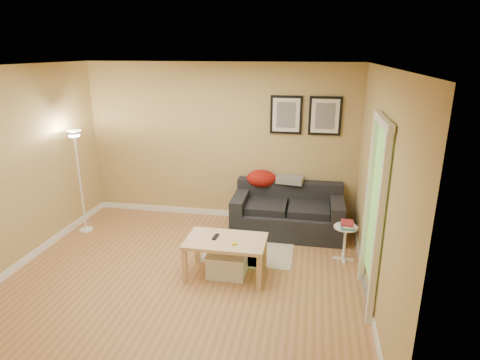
{
  "coord_description": "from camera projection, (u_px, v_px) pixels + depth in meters",
  "views": [
    {
      "loc": [
        1.51,
        -4.38,
        2.76
      ],
      "look_at": [
        0.55,
        0.85,
        1.05
      ],
      "focal_mm": 30.17,
      "sensor_mm": 36.0,
      "label": 1
    }
  ],
  "objects": [
    {
      "name": "ceiling",
      "position": [
        177.0,
        66.0,
        4.41
      ],
      "size": [
        4.5,
        4.5,
        0.0
      ],
      "primitive_type": "plane",
      "rotation": [
        3.14,
        0.0,
        0.0
      ],
      "color": "white",
      "rests_on": "wall_back"
    },
    {
      "name": "coffee_table",
      "position": [
        226.0,
        257.0,
        5.13
      ],
      "size": [
        1.06,
        0.71,
        0.5
      ],
      "primitive_type": null,
      "rotation": [
        0.0,
        0.0,
        -0.1
      ],
      "color": "#E2B789",
      "rests_on": "ground"
    },
    {
      "name": "side_table",
      "position": [
        344.0,
        243.0,
        5.51
      ],
      "size": [
        0.33,
        0.33,
        0.5
      ],
      "primitive_type": null,
      "color": "white",
      "rests_on": "ground"
    },
    {
      "name": "baseboard_left",
      "position": [
        31.0,
        256.0,
        5.58
      ],
      "size": [
        0.02,
        4.0,
        0.1
      ],
      "primitive_type": "cube",
      "color": "white",
      "rests_on": "ground"
    },
    {
      "name": "wall_left",
      "position": [
        15.0,
        169.0,
        5.2
      ],
      "size": [
        0.0,
        4.0,
        4.0
      ],
      "primitive_type": "plane",
      "rotation": [
        1.57,
        0.0,
        1.57
      ],
      "color": "tan",
      "rests_on": "ground"
    },
    {
      "name": "green_runner",
      "position": [
        234.0,
        258.0,
        5.61
      ],
      "size": [
        0.7,
        0.5,
        0.01
      ],
      "primitive_type": "cube",
      "color": "#668C4C",
      "rests_on": "ground"
    },
    {
      "name": "red_throw",
      "position": [
        261.0,
        179.0,
        6.57
      ],
      "size": [
        0.48,
        0.36,
        0.28
      ],
      "primitive_type": null,
      "color": "maroon",
      "rests_on": "sofa"
    },
    {
      "name": "sofa",
      "position": [
        288.0,
        210.0,
        6.32
      ],
      "size": [
        1.7,
        0.9,
        0.75
      ],
      "primitive_type": null,
      "color": "black",
      "rests_on": "ground"
    },
    {
      "name": "tape_roll",
      "position": [
        234.0,
        243.0,
        4.92
      ],
      "size": [
        0.07,
        0.07,
        0.03
      ],
      "primitive_type": "cylinder",
      "color": "yellow",
      "rests_on": "coffee_table"
    },
    {
      "name": "book_stack",
      "position": [
        348.0,
        225.0,
        5.41
      ],
      "size": [
        0.19,
        0.24,
        0.08
      ],
      "primitive_type": null,
      "rotation": [
        0.0,
        0.0,
        0.03
      ],
      "color": "teal",
      "rests_on": "side_table"
    },
    {
      "name": "baseboard_back",
      "position": [
        221.0,
        213.0,
        7.06
      ],
      "size": [
        4.5,
        0.02,
        0.1
      ],
      "primitive_type": "cube",
      "color": "white",
      "rests_on": "ground"
    },
    {
      "name": "storage_bin",
      "position": [
        227.0,
        264.0,
        5.15
      ],
      "size": [
        0.5,
        0.37,
        0.31
      ],
      "primitive_type": null,
      "color": "white",
      "rests_on": "ground"
    },
    {
      "name": "floor_lamp",
      "position": [
        80.0,
        185.0,
        6.25
      ],
      "size": [
        0.21,
        0.21,
        1.63
      ],
      "primitive_type": null,
      "color": "white",
      "rests_on": "ground"
    },
    {
      "name": "framed_print_left",
      "position": [
        286.0,
        115.0,
        6.32
      ],
      "size": [
        0.5,
        0.04,
        0.6
      ],
      "primitive_type": null,
      "color": "black",
      "rests_on": "wall_back"
    },
    {
      "name": "remote_control",
      "position": [
        216.0,
        237.0,
        5.11
      ],
      "size": [
        0.06,
        0.16,
        0.02
      ],
      "primitive_type": "cube",
      "rotation": [
        0.0,
        0.0,
        -0.09
      ],
      "color": "black",
      "rests_on": "coffee_table"
    },
    {
      "name": "framed_print_right",
      "position": [
        325.0,
        116.0,
        6.22
      ],
      "size": [
        0.5,
        0.04,
        0.6
      ],
      "primitive_type": null,
      "color": "black",
      "rests_on": "wall_back"
    },
    {
      "name": "wall_front",
      "position": [
        95.0,
        261.0,
        2.94
      ],
      "size": [
        4.5,
        0.0,
        4.5
      ],
      "primitive_type": "plane",
      "rotation": [
        -1.57,
        0.0,
        0.0
      ],
      "color": "tan",
      "rests_on": "ground"
    },
    {
      "name": "area_rug",
      "position": [
        249.0,
        252.0,
        5.79
      ],
      "size": [
        1.25,
        0.85,
        0.01
      ],
      "primitive_type": "cube",
      "color": "beige",
      "rests_on": "ground"
    },
    {
      "name": "doorway",
      "position": [
        372.0,
        218.0,
        4.38
      ],
      "size": [
        0.12,
        1.01,
        2.13
      ],
      "primitive_type": null,
      "color": "white",
      "rests_on": "ground"
    },
    {
      "name": "wall_back",
      "position": [
        220.0,
        143.0,
        6.68
      ],
      "size": [
        4.5,
        0.0,
        4.5
      ],
      "primitive_type": "plane",
      "rotation": [
        1.57,
        0.0,
        0.0
      ],
      "color": "tan",
      "rests_on": "ground"
    },
    {
      "name": "baseboard_right",
      "position": [
        366.0,
        289.0,
        4.81
      ],
      "size": [
        0.02,
        4.0,
        0.1
      ],
      "primitive_type": "cube",
      "color": "white",
      "rests_on": "ground"
    },
    {
      "name": "wall_right",
      "position": [
        378.0,
        190.0,
        4.42
      ],
      "size": [
        0.0,
        4.0,
        4.0
      ],
      "primitive_type": "plane",
      "rotation": [
        1.57,
        0.0,
        -1.57
      ],
      "color": "tan",
      "rests_on": "ground"
    },
    {
      "name": "plaid_throw",
      "position": [
        290.0,
        180.0,
        6.49
      ],
      "size": [
        0.45,
        0.32,
        0.1
      ],
      "primitive_type": null,
      "rotation": [
        0.0,
        0.0,
        -0.14
      ],
      "color": "tan",
      "rests_on": "sofa"
    },
    {
      "name": "floor",
      "position": [
        186.0,
        275.0,
        5.21
      ],
      "size": [
        4.5,
        4.5,
        0.0
      ],
      "primitive_type": "plane",
      "color": "#B3774C",
      "rests_on": "ground"
    }
  ]
}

